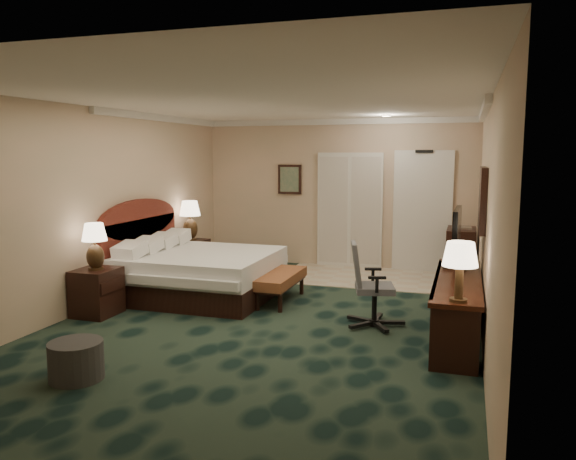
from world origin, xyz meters
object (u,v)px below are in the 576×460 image
(lamp_near, at_px, (95,246))
(lamp_far, at_px, (190,220))
(bed_bench, at_px, (281,288))
(ottoman, at_px, (76,360))
(minibar, at_px, (460,254))
(bed, at_px, (202,274))
(nightstand_near, at_px, (97,292))
(desk_chair, at_px, (375,285))
(tv, at_px, (456,237))
(nightstand_far, at_px, (192,257))
(desk, at_px, (457,308))

(lamp_near, xyz_separation_m, lamp_far, (-0.05, 2.70, 0.03))
(bed_bench, bearing_deg, ottoman, -106.15)
(bed_bench, xyz_separation_m, minibar, (2.39, 2.23, 0.23))
(bed, height_order, ottoman, bed)
(nightstand_near, relative_size, desk_chair, 0.59)
(lamp_near, distance_m, desk_chair, 3.56)
(bed, bearing_deg, nightstand_near, -123.62)
(lamp_far, xyz_separation_m, desk_chair, (3.54, -2.05, -0.42))
(bed_bench, xyz_separation_m, tv, (2.35, -0.12, 0.84))
(bed, height_order, bed_bench, bed)
(nightstand_far, xyz_separation_m, lamp_far, (-0.03, 0.01, 0.64))
(nightstand_far, bearing_deg, bed, -57.59)
(bed, distance_m, ottoman, 3.15)
(bed, bearing_deg, desk, -12.51)
(bed, relative_size, minibar, 2.38)
(ottoman, bearing_deg, lamp_near, 121.23)
(minibar, bearing_deg, desk_chair, -108.02)
(tv, bearing_deg, nightstand_near, -162.61)
(nightstand_near, bearing_deg, nightstand_far, 90.14)
(bed, height_order, lamp_near, lamp_near)
(lamp_near, height_order, bed_bench, lamp_near)
(bed_bench, xyz_separation_m, ottoman, (-0.94, -3.18, -0.03))
(lamp_far, height_order, ottoman, lamp_far)
(ottoman, bearing_deg, tv, 42.89)
(bed, relative_size, desk, 0.87)
(bed, bearing_deg, bed_bench, 2.05)
(lamp_near, bearing_deg, ottoman, -58.77)
(lamp_near, distance_m, minibar, 5.73)
(nightstand_near, bearing_deg, ottoman, -58.61)
(desk, bearing_deg, desk_chair, 172.56)
(lamp_near, bearing_deg, desk_chair, 10.49)
(desk, xyz_separation_m, tv, (-0.04, 0.72, 0.71))
(bed, distance_m, tv, 3.63)
(desk_chair, distance_m, minibar, 3.09)
(desk, bearing_deg, bed_bench, 160.64)
(nightstand_near, distance_m, bed_bench, 2.46)
(nightstand_near, distance_m, lamp_far, 2.75)
(ottoman, distance_m, minibar, 6.36)
(ottoman, bearing_deg, nightstand_near, 121.39)
(nightstand_far, bearing_deg, ottoman, -75.92)
(ottoman, bearing_deg, desk, 35.00)
(nightstand_near, height_order, nightstand_far, nightstand_near)
(desk_chair, xyz_separation_m, minibar, (0.96, 2.94, -0.08))
(lamp_near, bearing_deg, lamp_far, 91.12)
(desk_chair, height_order, minibar, desk_chair)
(nightstand_far, height_order, desk, desk)
(desk, relative_size, desk_chair, 2.30)
(bed, relative_size, lamp_far, 3.00)
(nightstand_near, relative_size, desk, 0.26)
(tv, height_order, minibar, tv)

